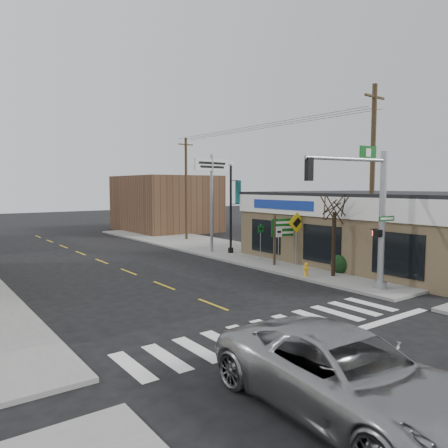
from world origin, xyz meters
TOP-DOWN VIEW (x-y plane):
  - ground at (0.00, 0.00)m, footprint 140.00×140.00m
  - sidewalk_right at (9.00, 13.00)m, footprint 6.00×38.00m
  - center_line at (0.00, 8.00)m, footprint 0.12×56.00m
  - crosswalk at (0.00, 0.40)m, footprint 11.00×2.20m
  - thrift_store at (14.50, 6.00)m, footprint 12.00×14.00m
  - bldg_distant_right at (12.00, 30.00)m, footprint 8.00×10.00m
  - suv at (-2.47, -4.30)m, footprint 2.98×6.11m
  - traffic_signal_pole at (6.47, 1.48)m, footprint 4.85×0.38m
  - guide_sign at (7.90, 8.33)m, footprint 1.61×0.14m
  - fire_hydrant at (6.45, 5.17)m, footprint 0.22×0.22m
  - ped_crossing_sign at (8.20, 7.59)m, footprint 1.17×0.08m
  - lamp_post at (8.07, 13.50)m, footprint 0.79×0.62m
  - dance_center_sign at (7.30, 14.72)m, footprint 3.10×0.19m
  - bare_tree at (7.60, 4.43)m, footprint 2.40×2.40m
  - shrub_front at (8.73, 4.83)m, footprint 1.15×1.15m
  - shrub_back at (10.89, 6.62)m, footprint 1.09×1.09m
  - utility_pole_near at (9.25, 3.49)m, footprint 1.64×0.25m
  - utility_pole_far at (9.50, 21.73)m, footprint 1.47×0.22m

SIDE VIEW (x-z plane):
  - ground at x=0.00m, z-range 0.00..0.00m
  - center_line at x=0.00m, z-range 0.00..0.01m
  - crosswalk at x=0.00m, z-range 0.00..0.01m
  - sidewalk_right at x=9.00m, z-range 0.00..0.13m
  - fire_hydrant at x=6.45m, z-range 0.16..0.84m
  - shrub_back at x=10.89m, z-range 0.13..0.95m
  - shrub_front at x=8.73m, z-range 0.13..0.99m
  - suv at x=-2.47m, z-range 0.00..1.67m
  - guide_sign at x=7.90m, z-range 0.54..3.37m
  - thrift_store at x=14.50m, z-range 0.00..4.00m
  - ped_crossing_sign at x=8.20m, z-range 0.66..3.68m
  - bldg_distant_right at x=12.00m, z-range 0.00..5.60m
  - lamp_post at x=8.07m, z-range 0.61..6.67m
  - traffic_signal_pole at x=6.47m, z-range 0.72..6.86m
  - bare_tree at x=7.60m, z-range 1.51..6.30m
  - utility_pole_far at x=9.50m, z-range 0.24..8.68m
  - utility_pole_near at x=9.25m, z-range 0.25..9.68m
  - dance_center_sign at x=7.30m, z-range 1.81..8.40m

